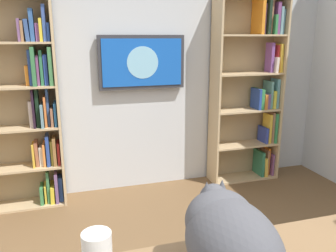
{
  "coord_description": "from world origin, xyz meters",
  "views": [
    {
      "loc": [
        0.74,
        1.43,
        1.66
      ],
      "look_at": [
        -0.01,
        -1.08,
        0.98
      ],
      "focal_mm": 36.98,
      "sensor_mm": 36.0,
      "label": 1
    }
  ],
  "objects_px": {
    "bookshelf_left": "(254,88)",
    "cat": "(228,238)",
    "bookshelf_right": "(24,108)",
    "wall_mounted_tv": "(142,62)"
  },
  "relations": [
    {
      "from": "bookshelf_left",
      "to": "cat",
      "type": "bearing_deg",
      "value": 58.11
    },
    {
      "from": "bookshelf_right",
      "to": "bookshelf_left",
      "type": "bearing_deg",
      "value": -179.98
    },
    {
      "from": "bookshelf_right",
      "to": "wall_mounted_tv",
      "type": "bearing_deg",
      "value": -175.91
    },
    {
      "from": "cat",
      "to": "bookshelf_right",
      "type": "bearing_deg",
      "value": -69.17
    },
    {
      "from": "bookshelf_left",
      "to": "bookshelf_right",
      "type": "xyz_separation_m",
      "value": [
        2.46,
        0.0,
        -0.09
      ]
    },
    {
      "from": "cat",
      "to": "bookshelf_left",
      "type": "bearing_deg",
      "value": -121.89
    },
    {
      "from": "bookshelf_right",
      "to": "wall_mounted_tv",
      "type": "height_order",
      "value": "bookshelf_right"
    },
    {
      "from": "bookshelf_left",
      "to": "bookshelf_right",
      "type": "height_order",
      "value": "bookshelf_left"
    },
    {
      "from": "bookshelf_left",
      "to": "wall_mounted_tv",
      "type": "height_order",
      "value": "bookshelf_left"
    },
    {
      "from": "cat",
      "to": "wall_mounted_tv",
      "type": "bearing_deg",
      "value": -95.43
    }
  ]
}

